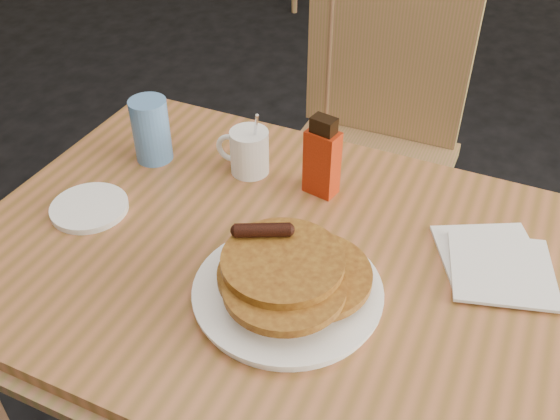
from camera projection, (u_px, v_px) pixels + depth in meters
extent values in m
cube|color=#A3603A|center=(292.00, 264.00, 1.08)|extent=(1.19, 0.85, 0.04)
cube|color=#996648|center=(292.00, 271.00, 1.09)|extent=(1.24, 0.89, 0.02)
cylinder|color=#996648|center=(537.00, 349.00, 1.40)|extent=(0.04, 0.04, 0.71)
cube|color=#996648|center=(362.00, 173.00, 1.71)|extent=(0.48, 0.48, 0.04)
cube|color=#996648|center=(388.00, 52.00, 1.70)|extent=(0.45, 0.07, 0.49)
cylinder|color=#996648|center=(277.00, 267.00, 1.79)|extent=(0.04, 0.04, 0.46)
cylinder|color=#996648|center=(426.00, 218.00, 1.96)|extent=(0.04, 0.04, 0.46)
cylinder|color=white|center=(288.00, 293.00, 0.99)|extent=(0.29, 0.29, 0.02)
cylinder|color=white|center=(288.00, 290.00, 0.98)|extent=(0.30, 0.30, 0.01)
cylinder|color=#9B6A20|center=(276.00, 275.00, 1.00)|extent=(0.19, 0.19, 0.01)
cylinder|color=#9B6A20|center=(311.00, 274.00, 0.98)|extent=(0.19, 0.19, 0.01)
cylinder|color=#9B6A20|center=(284.00, 286.00, 0.93)|extent=(0.19, 0.19, 0.01)
cylinder|color=#9B6A20|center=(283.00, 261.00, 0.96)|extent=(0.19, 0.19, 0.01)
cylinder|color=black|center=(263.00, 230.00, 0.98)|extent=(0.09, 0.05, 0.02)
cylinder|color=white|center=(250.00, 152.00, 1.23)|extent=(0.08, 0.08, 0.09)
torus|color=white|center=(231.00, 148.00, 1.25)|extent=(0.06, 0.01, 0.06)
cylinder|color=black|center=(249.00, 135.00, 1.21)|extent=(0.07, 0.07, 0.01)
cylinder|color=silver|center=(254.00, 139.00, 1.21)|extent=(0.04, 0.04, 0.13)
cube|color=maroon|center=(322.00, 163.00, 1.17)|extent=(0.07, 0.05, 0.13)
cube|color=black|center=(324.00, 125.00, 1.12)|extent=(0.05, 0.04, 0.03)
cube|color=white|center=(490.00, 257.00, 1.06)|extent=(0.22, 0.22, 0.01)
cube|color=white|center=(502.00, 269.00, 1.03)|extent=(0.19, 0.19, 0.01)
cylinder|color=#5080BC|center=(151.00, 130.00, 1.26)|extent=(0.08, 0.08, 0.13)
cylinder|color=white|center=(89.00, 208.00, 1.16)|extent=(0.18, 0.18, 0.01)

